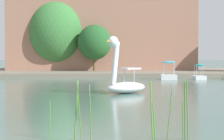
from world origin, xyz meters
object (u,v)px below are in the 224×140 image
at_px(swan_boat, 124,80).
at_px(pedal_boat_teal, 199,75).
at_px(pedal_boat_cyan, 169,74).
at_px(tree_willow_overhanging, 57,33).
at_px(tree_broadleaf_right, 94,42).

relative_size(swan_boat, pedal_boat_teal, 1.71).
distance_m(pedal_boat_cyan, tree_willow_overhanging, 17.19).
distance_m(pedal_boat_teal, tree_broadleaf_right, 13.60).
distance_m(pedal_boat_cyan, pedal_boat_teal, 2.66).
xyz_separation_m(pedal_boat_teal, tree_willow_overhanging, (-13.92, 12.28, 4.47)).
bearing_deg(pedal_boat_teal, swan_boat, -118.13).
relative_size(pedal_boat_cyan, tree_willow_overhanging, 0.26).
relative_size(swan_boat, tree_willow_overhanging, 0.35).
relative_size(pedal_boat_teal, tree_broadleaf_right, 0.35).
xyz_separation_m(swan_boat, pedal_boat_teal, (7.18, 13.44, -0.32)).
bearing_deg(tree_willow_overhanging, pedal_boat_teal, -41.42).
height_order(swan_boat, tree_willow_overhanging, tree_willow_overhanging).
height_order(pedal_boat_teal, tree_willow_overhanging, tree_willow_overhanging).
bearing_deg(pedal_boat_cyan, swan_boat, -108.54).
height_order(tree_willow_overhanging, tree_broadleaf_right, tree_willow_overhanging).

